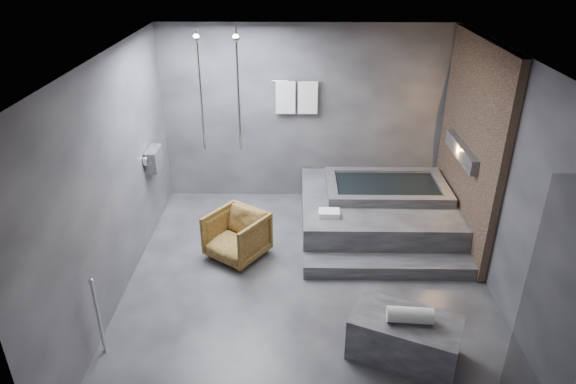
{
  "coord_description": "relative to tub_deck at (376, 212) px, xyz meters",
  "views": [
    {
      "loc": [
        -0.16,
        -5.25,
        3.92
      ],
      "look_at": [
        -0.25,
        0.3,
        1.14
      ],
      "focal_mm": 32.0,
      "sensor_mm": 36.0,
      "label": 1
    }
  ],
  "objects": [
    {
      "name": "room",
      "position": [
        -0.65,
        -1.21,
        1.48
      ],
      "size": [
        5.0,
        5.04,
        2.82
      ],
      "color": "#2B2B2D",
      "rests_on": "ground"
    },
    {
      "name": "tub_deck",
      "position": [
        0.0,
        0.0,
        0.0
      ],
      "size": [
        2.2,
        2.0,
        0.5
      ],
      "primitive_type": "cube",
      "color": "#303032",
      "rests_on": "ground"
    },
    {
      "name": "tub_step",
      "position": [
        0.0,
        -1.18,
        -0.16
      ],
      "size": [
        2.2,
        0.36,
        0.18
      ],
      "primitive_type": "cube",
      "color": "#303032",
      "rests_on": "ground"
    },
    {
      "name": "concrete_bench",
      "position": [
        -0.08,
        -2.66,
        -0.01
      ],
      "size": [
        1.22,
        0.97,
        0.48
      ],
      "primitive_type": "cube",
      "rotation": [
        0.0,
        0.0,
        -0.41
      ],
      "color": "#363639",
      "rests_on": "ground"
    },
    {
      "name": "driftwood_chair",
      "position": [
        -1.99,
        -0.83,
        0.07
      ],
      "size": [
        0.97,
        0.97,
        0.64
      ],
      "primitive_type": "imported",
      "rotation": [
        0.0,
        0.0,
        -0.6
      ],
      "color": "#473011",
      "rests_on": "ground"
    },
    {
      "name": "rolled_towel",
      "position": [
        -0.07,
        -2.7,
        0.31
      ],
      "size": [
        0.46,
        0.2,
        0.16
      ],
      "primitive_type": "cylinder",
      "rotation": [
        0.0,
        1.57,
        -0.07
      ],
      "color": "white",
      "rests_on": "concrete_bench"
    },
    {
      "name": "deck_towel",
      "position": [
        -0.75,
        -0.58,
        0.29
      ],
      "size": [
        0.28,
        0.21,
        0.08
      ],
      "primitive_type": "cube",
      "rotation": [
        0.0,
        0.0,
        -0.0
      ],
      "color": "white",
      "rests_on": "tub_deck"
    }
  ]
}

